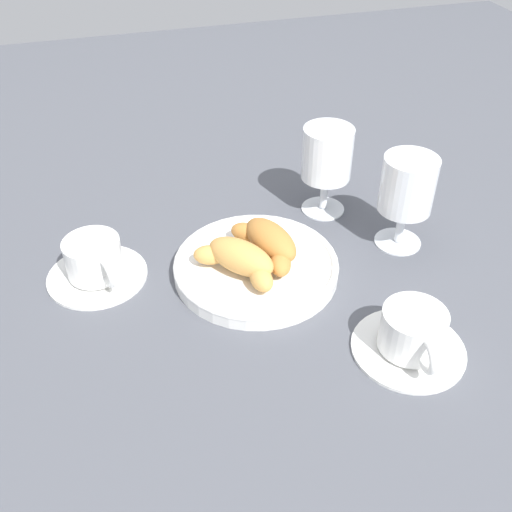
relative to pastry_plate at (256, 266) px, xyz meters
name	(u,v)px	position (x,y,z in m)	size (l,w,h in m)	color
ground_plane	(248,286)	(-0.02, 0.02, -0.01)	(2.20, 2.20, 0.00)	#4C4F56
pastry_plate	(256,266)	(0.00, 0.00, 0.00)	(0.23, 0.23, 0.02)	white
croissant_large	(269,242)	(0.01, -0.02, 0.03)	(0.13, 0.09, 0.04)	#BC7A38
croissant_small	(239,259)	(-0.01, 0.03, 0.03)	(0.12, 0.11, 0.04)	#D6994C
coffee_cup_near	(412,336)	(-0.19, -0.13, 0.01)	(0.14, 0.14, 0.06)	white
coffee_cup_far	(95,263)	(0.05, 0.21, 0.01)	(0.14, 0.14, 0.06)	white
juice_glass_left	(327,156)	(0.12, -0.15, 0.08)	(0.08, 0.08, 0.14)	white
juice_glass_right	(407,188)	(0.01, -0.22, 0.08)	(0.08, 0.08, 0.14)	white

